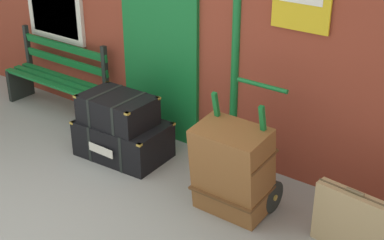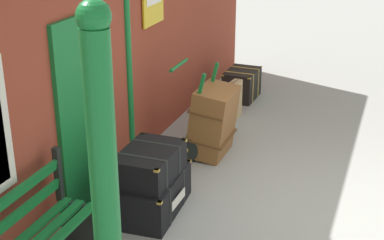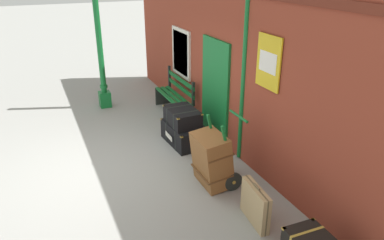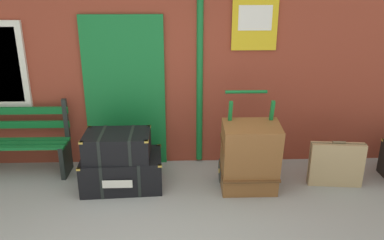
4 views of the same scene
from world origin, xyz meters
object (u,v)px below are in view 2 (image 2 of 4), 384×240
Objects in this scene: steamer_trunk_base at (149,193)px; porters_trolley at (200,133)px; large_brown_trunk at (213,121)px; corner_trunk at (242,84)px; suitcase_cream at (230,104)px; steamer_trunk_middle at (149,164)px.

steamer_trunk_base is 0.88× the size of porters_trolley.
large_brown_trunk is at bearing -6.54° from steamer_trunk_base.
corner_trunk is (2.22, 0.07, -0.03)m from porters_trolley.
steamer_trunk_middle is at bearing 179.37° from suitcase_cream.
steamer_trunk_base is 1.53× the size of suitcase_cream.
suitcase_cream is 1.09m from corner_trunk.
large_brown_trunk is 1.35× the size of suitcase_cream.
steamer_trunk_middle is 1.16× the size of corner_trunk.
suitcase_cream is (2.74, -0.06, 0.08)m from steamer_trunk_base.
porters_trolley is at bearing 0.82° from steamer_trunk_middle.
steamer_trunk_middle is 0.88× the size of large_brown_trunk.
corner_trunk is (3.82, 0.06, 0.03)m from steamer_trunk_base.
suitcase_cream reaches higher than corner_trunk.
steamer_trunk_middle reaches higher than suitcase_cream.
large_brown_trunk is at bearing -173.83° from suitcase_cream.
porters_trolley is at bearing -178.24° from corner_trunk.
steamer_trunk_middle is at bearing -179.18° from porters_trolley.
corner_trunk reaches higher than steamer_trunk_base.
steamer_trunk_base is at bearing 173.46° from large_brown_trunk.
suitcase_cream is (2.77, -0.03, -0.29)m from steamer_trunk_middle.
porters_trolley is (1.63, 0.02, -0.31)m from steamer_trunk_middle.
corner_trunk is (3.85, 0.09, -0.34)m from steamer_trunk_middle.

